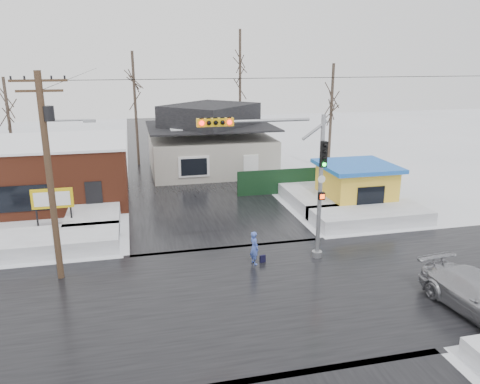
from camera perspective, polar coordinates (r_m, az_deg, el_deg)
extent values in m
plane|color=white|center=(19.87, 1.74, -12.44)|extent=(120.00, 120.00, 0.00)
cube|color=black|center=(19.86, 1.74, -12.41)|extent=(10.00, 120.00, 0.02)
cube|color=black|center=(19.86, 1.74, -12.41)|extent=(120.00, 10.00, 0.02)
cube|color=white|center=(25.89, -22.30, -5.70)|extent=(7.00, 3.00, 0.80)
cube|color=white|center=(28.90, 15.56, -2.82)|extent=(7.00, 3.00, 0.80)
cube|color=white|center=(30.33, -17.23, -2.05)|extent=(3.00, 8.00, 0.80)
cube|color=white|center=(32.38, 8.26, -0.34)|extent=(3.00, 8.00, 0.80)
cylinder|color=gray|center=(22.43, 9.74, 0.39)|extent=(0.20, 0.20, 7.00)
cylinder|color=gray|center=(23.55, 9.35, -7.48)|extent=(0.50, 0.50, 0.30)
cylinder|color=gray|center=(20.78, 2.44, 8.66)|extent=(4.60, 0.14, 0.14)
cube|color=gold|center=(20.33, -3.06, 8.49)|extent=(1.60, 0.28, 0.35)
sphere|color=#FF0C0C|center=(20.08, -4.68, 8.36)|extent=(0.20, 0.20, 0.20)
sphere|color=#FF0C0C|center=(20.29, -1.29, 8.49)|extent=(0.20, 0.20, 0.20)
cube|color=black|center=(21.85, 10.16, 4.54)|extent=(0.30, 0.22, 1.20)
sphere|color=#0CE533|center=(21.82, 10.24, 3.31)|extent=(0.18, 0.18, 0.18)
cube|color=black|center=(22.33, 9.90, -0.49)|extent=(0.30, 0.20, 0.35)
cylinder|color=#382619|center=(21.22, -22.16, 1.30)|extent=(0.28, 0.28, 9.00)
cube|color=#382619|center=(20.64, -23.38, 12.36)|extent=(2.20, 0.10, 0.10)
cube|color=#382619|center=(20.66, -23.26, 11.26)|extent=(1.80, 0.10, 0.10)
cylinder|color=black|center=(20.69, -22.29, 8.86)|extent=(0.44, 0.44, 0.60)
cylinder|color=gray|center=(20.64, -20.41, 8.19)|extent=(1.80, 0.08, 0.08)
cube|color=gray|center=(20.55, -17.89, 8.25)|extent=(0.50, 0.22, 0.12)
cube|color=brown|center=(34.29, -23.73, 2.14)|extent=(12.00, 8.00, 4.00)
cube|color=white|center=(33.90, -24.12, 5.50)|extent=(12.20, 8.20, 0.15)
cube|color=black|center=(30.61, -24.85, -0.73)|extent=(3.00, 0.08, 1.60)
cube|color=black|center=(30.11, -17.34, -0.80)|extent=(1.00, 0.08, 2.20)
cylinder|color=black|center=(28.21, -23.48, -2.99)|extent=(0.10, 0.10, 1.80)
cylinder|color=black|center=(27.93, -19.86, -2.78)|extent=(0.10, 0.10, 1.80)
cube|color=gold|center=(27.74, -21.91, -0.74)|extent=(2.20, 0.18, 1.10)
cube|color=white|center=(27.63, -21.94, -0.80)|extent=(1.90, 0.02, 0.80)
cube|color=#B2ACA0|center=(40.19, -3.60, 4.65)|extent=(10.00, 8.00, 3.00)
cube|color=black|center=(39.78, -3.66, 8.04)|extent=(10.40, 8.40, 0.12)
pyramid|color=black|center=(39.66, -3.68, 9.41)|extent=(9.00, 7.00, 1.80)
cube|color=brown|center=(41.27, 0.53, 9.76)|extent=(0.70, 0.70, 1.40)
cube|color=white|center=(36.01, -5.63, 3.08)|extent=(2.40, 0.12, 1.60)
cube|color=yellow|center=(31.39, 13.90, 0.53)|extent=(4.00, 4.00, 2.60)
cube|color=blue|center=(31.04, 14.08, 3.11)|extent=(4.60, 4.60, 0.25)
cube|color=black|center=(29.67, 15.66, -0.50)|extent=(1.80, 0.06, 1.20)
cube|color=black|center=(33.87, 6.28, 1.35)|extent=(8.00, 0.12, 1.80)
cylinder|color=#332821|center=(43.07, -12.61, 9.79)|extent=(0.24, 0.24, 10.00)
cylinder|color=#332821|center=(46.19, 0.01, 11.82)|extent=(0.24, 0.24, 12.00)
cylinder|color=#332821|center=(40.70, 11.01, 8.81)|extent=(0.24, 0.24, 9.00)
cylinder|color=#332821|center=(42.26, -26.24, 7.04)|extent=(0.24, 0.24, 8.00)
imported|color=#435DBD|center=(22.24, 1.75, -6.86)|extent=(0.51, 0.67, 1.62)
imported|color=#A6A6AD|center=(20.41, 27.16, -11.21)|extent=(2.65, 5.29, 1.48)
cube|color=black|center=(22.66, 2.77, -8.17)|extent=(0.30, 0.18, 0.35)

